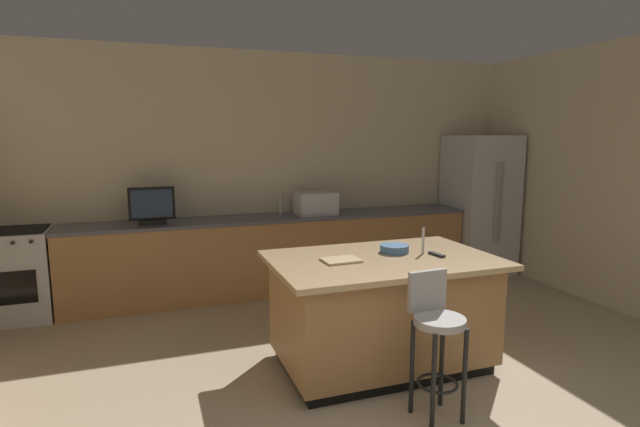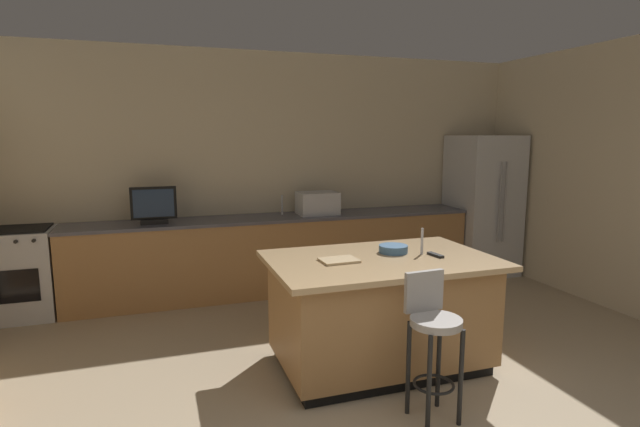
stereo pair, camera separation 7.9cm
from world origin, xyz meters
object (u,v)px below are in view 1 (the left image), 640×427
Objects in this scene: bar_stool_center at (436,332)px; range_oven at (15,275)px; tv_remote at (437,254)px; fruit_bowl at (394,249)px; kitchen_island at (382,310)px; cutting_board at (341,260)px; microwave at (316,203)px; refrigerator at (479,205)px; tv_monitor at (152,207)px.

range_oven is at bearing 132.70° from bar_stool_center.
bar_stool_center is 0.90m from tv_remote.
bar_stool_center reaches higher than tv_remote.
fruit_bowl is 1.42× the size of tv_remote.
range_oven reaches higher than kitchen_island.
tv_remote is 0.81m from cutting_board.
bar_stool_center is at bearing -93.49° from microwave.
cutting_board is at bearing 110.87° from bar_stool_center.
refrigerator reaches higher than kitchen_island.
cutting_board is (1.36, -2.14, -0.19)m from tv_monitor.
kitchen_island is 3.33m from refrigerator.
tv_remote is at bearing -11.55° from kitchen_island.
bar_stool_center reaches higher than fruit_bowl.
range_oven is 1.96× the size of tv_monitor.
kitchen_island is 2.28m from microwave.
fruit_bowl reaches higher than range_oven.
bar_stool_center is at bearing -131.02° from refrigerator.
microwave is 2.82× the size of tv_remote.
microwave reaches higher than kitchen_island.
cutting_board is at bearing -103.94° from microwave.
fruit_bowl is (0.17, 0.13, 0.48)m from kitchen_island.
bar_stool_center is at bearing -129.37° from tv_remote.
fruit_bowl is (-0.01, -2.06, -0.12)m from microwave.
kitchen_island is 3.79m from range_oven.
tv_monitor is 1.68× the size of cutting_board.
fruit_bowl is 0.55m from cutting_board.
bar_stool_center is (1.72, -2.94, -0.52)m from tv_monitor.
bar_stool_center is 5.83× the size of tv_remote.
kitchen_island is 0.58m from cutting_board.
kitchen_island is 2.82m from tv_monitor.
tv_remote is (0.26, -2.28, -0.14)m from microwave.
tv_remote is at bearing -83.37° from microwave.
microwave is 2.26m from cutting_board.
range_oven is 4.30m from bar_stool_center.
microwave is 0.48× the size of bar_stool_center.
kitchen_island is 7.48× the size of fruit_bowl.
refrigerator is 6.54× the size of cutting_board.
microwave is 1.91m from tv_monitor.
bar_stool_center is at bearing -100.66° from fruit_bowl.
tv_monitor is (-1.91, -0.05, 0.05)m from microwave.
tv_monitor reaches higher than kitchen_island.
cutting_board is (-0.54, -2.19, -0.14)m from microwave.
bar_stool_center is 0.94m from cutting_board.
tv_monitor reaches higher than fruit_bowl.
tv_remote is (2.17, -2.23, -0.19)m from tv_monitor.
tv_remote is at bearing -32.79° from range_oven.
refrigerator is at bearing -0.80° from range_oven.
tv_monitor reaches higher than microwave.
bar_stool_center reaches higher than kitchen_island.
range_oven is 3.29× the size of cutting_board.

